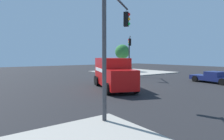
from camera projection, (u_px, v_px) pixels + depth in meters
ground_plane at (125, 87)px, 20.07m from camera, size 100.00×100.00×0.00m
sidewalk_corner_near at (133, 72)px, 38.91m from camera, size 12.95×12.95×0.14m
delivery_truck at (113, 73)px, 19.22m from camera, size 5.31×8.06×3.00m
traffic_light_primary at (114, 33)px, 10.24m from camera, size 3.97×2.96×6.48m
traffic_light_secondary at (129, 50)px, 29.00m from camera, size 3.34×3.92×5.92m
pickup_navy at (213, 77)px, 23.14m from camera, size 2.70×5.38×1.38m
pedestrian_near_corner at (121, 67)px, 38.87m from camera, size 0.26×0.53×1.63m
pedestrian_crossing at (130, 66)px, 40.61m from camera, size 0.52×0.28×1.64m
picket_fence_run at (114, 68)px, 43.87m from camera, size 5.14×0.05×0.95m
shade_tree_near at (122, 52)px, 40.16m from camera, size 3.01×3.01×5.51m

